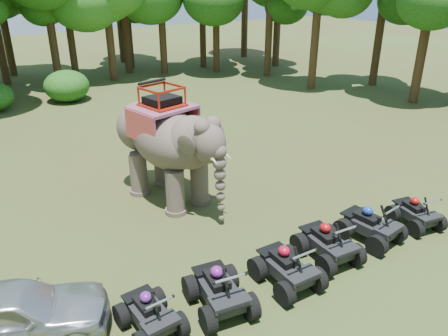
{
  "coord_description": "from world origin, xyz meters",
  "views": [
    {
      "loc": [
        -6.5,
        -9.12,
        7.37
      ],
      "look_at": [
        0.0,
        1.2,
        1.9
      ],
      "focal_mm": 35.0,
      "sensor_mm": 36.0,
      "label": 1
    }
  ],
  "objects_px": {
    "atv_0": "(149,309)",
    "atv_4": "(371,221)",
    "elephant": "(166,144)",
    "atv_2": "(287,263)",
    "atv_5": "(417,210)",
    "atv_3": "(328,239)",
    "atv_1": "(219,285)",
    "parked_car": "(11,314)"
  },
  "relations": [
    {
      "from": "atv_1",
      "to": "atv_5",
      "type": "distance_m",
      "value": 7.21
    },
    {
      "from": "atv_4",
      "to": "atv_3",
      "type": "bearing_deg",
      "value": 172.91
    },
    {
      "from": "atv_1",
      "to": "atv_3",
      "type": "xyz_separation_m",
      "value": [
        3.57,
        0.07,
        -0.01
      ]
    },
    {
      "from": "elephant",
      "to": "atv_2",
      "type": "distance_m",
      "value": 6.12
    },
    {
      "from": "atv_0",
      "to": "atv_3",
      "type": "xyz_separation_m",
      "value": [
        5.25,
        -0.15,
        0.07
      ]
    },
    {
      "from": "atv_1",
      "to": "atv_3",
      "type": "distance_m",
      "value": 3.57
    },
    {
      "from": "parked_car",
      "to": "atv_1",
      "type": "height_order",
      "value": "parked_car"
    },
    {
      "from": "parked_car",
      "to": "atv_5",
      "type": "height_order",
      "value": "parked_car"
    },
    {
      "from": "parked_car",
      "to": "atv_3",
      "type": "relative_size",
      "value": 2.31
    },
    {
      "from": "atv_0",
      "to": "atv_1",
      "type": "xyz_separation_m",
      "value": [
        1.68,
        -0.22,
        0.08
      ]
    },
    {
      "from": "atv_0",
      "to": "atv_3",
      "type": "relative_size",
      "value": 0.89
    },
    {
      "from": "atv_0",
      "to": "atv_1",
      "type": "relative_size",
      "value": 0.88
    },
    {
      "from": "atv_3",
      "to": "atv_5",
      "type": "distance_m",
      "value": 3.64
    },
    {
      "from": "parked_car",
      "to": "atv_4",
      "type": "distance_m",
      "value": 9.74
    },
    {
      "from": "atv_4",
      "to": "elephant",
      "type": "bearing_deg",
      "value": 116.56
    },
    {
      "from": "atv_4",
      "to": "atv_5",
      "type": "height_order",
      "value": "atv_4"
    },
    {
      "from": "atv_4",
      "to": "parked_car",
      "type": "bearing_deg",
      "value": 163.54
    },
    {
      "from": "atv_2",
      "to": "atv_5",
      "type": "height_order",
      "value": "atv_2"
    },
    {
      "from": "atv_3",
      "to": "atv_4",
      "type": "relative_size",
      "value": 1.0
    },
    {
      "from": "parked_car",
      "to": "atv_4",
      "type": "relative_size",
      "value": 2.31
    },
    {
      "from": "atv_0",
      "to": "atv_3",
      "type": "distance_m",
      "value": 5.25
    },
    {
      "from": "elephant",
      "to": "parked_car",
      "type": "height_order",
      "value": "elephant"
    },
    {
      "from": "atv_3",
      "to": "atv_5",
      "type": "bearing_deg",
      "value": 1.08
    },
    {
      "from": "elephant",
      "to": "atv_2",
      "type": "relative_size",
      "value": 2.78
    },
    {
      "from": "atv_2",
      "to": "atv_4",
      "type": "relative_size",
      "value": 0.99
    },
    {
      "from": "parked_car",
      "to": "atv_0",
      "type": "xyz_separation_m",
      "value": [
        2.61,
        -1.34,
        -0.11
      ]
    },
    {
      "from": "atv_0",
      "to": "atv_4",
      "type": "bearing_deg",
      "value": -5.18
    },
    {
      "from": "atv_0",
      "to": "atv_4",
      "type": "height_order",
      "value": "atv_4"
    },
    {
      "from": "atv_2",
      "to": "atv_3",
      "type": "relative_size",
      "value": 0.99
    },
    {
      "from": "atv_2",
      "to": "atv_4",
      "type": "height_order",
      "value": "atv_4"
    },
    {
      "from": "elephant",
      "to": "atv_0",
      "type": "xyz_separation_m",
      "value": [
        -3.13,
        -5.55,
        -1.47
      ]
    },
    {
      "from": "atv_4",
      "to": "atv_5",
      "type": "bearing_deg",
      "value": -14.26
    },
    {
      "from": "atv_4",
      "to": "atv_0",
      "type": "bearing_deg",
      "value": 171.14
    },
    {
      "from": "atv_1",
      "to": "atv_3",
      "type": "bearing_deg",
      "value": 9.51
    },
    {
      "from": "elephant",
      "to": "atv_3",
      "type": "xyz_separation_m",
      "value": [
        2.12,
        -5.7,
        -1.4
      ]
    },
    {
      "from": "elephant",
      "to": "atv_4",
      "type": "relative_size",
      "value": 2.76
    },
    {
      "from": "parked_car",
      "to": "atv_1",
      "type": "distance_m",
      "value": 4.57
    },
    {
      "from": "atv_2",
      "to": "atv_1",
      "type": "bearing_deg",
      "value": 176.05
    },
    {
      "from": "elephant",
      "to": "atv_4",
      "type": "height_order",
      "value": "elephant"
    },
    {
      "from": "atv_2",
      "to": "atv_5",
      "type": "bearing_deg",
      "value": 1.49
    },
    {
      "from": "atv_5",
      "to": "atv_1",
      "type": "bearing_deg",
      "value": -171.15
    },
    {
      "from": "parked_car",
      "to": "atv_3",
      "type": "xyz_separation_m",
      "value": [
        7.86,
        -1.49,
        -0.04
      ]
    }
  ]
}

